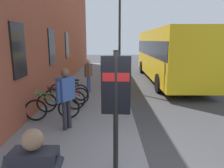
% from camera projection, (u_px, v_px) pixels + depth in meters
% --- Properties ---
extents(ground, '(60.00, 60.00, 0.00)m').
position_uv_depth(ground, '(146.00, 95.00, 10.52)').
color(ground, '#38383A').
extents(sidewalk_pavement, '(24.00, 3.50, 0.12)m').
position_uv_depth(sidewalk_pavement, '(94.00, 85.00, 12.44)').
color(sidewalk_pavement, slate).
rests_on(sidewalk_pavement, ground).
extents(station_facade, '(22.00, 0.65, 8.85)m').
position_uv_depth(station_facade, '(60.00, 11.00, 12.50)').
color(station_facade, brown).
rests_on(station_facade, ground).
extents(bicycle_mid_rack, '(0.52, 1.75, 0.97)m').
position_uv_depth(bicycle_mid_rack, '(53.00, 108.00, 6.82)').
color(bicycle_mid_rack, black).
rests_on(bicycle_mid_rack, sidewalk_pavement).
extents(bicycle_end_of_row, '(0.66, 1.71, 0.97)m').
position_uv_depth(bicycle_end_of_row, '(62.00, 101.00, 7.67)').
color(bicycle_end_of_row, black).
rests_on(bicycle_end_of_row, sidewalk_pavement).
extents(bicycle_leaning_wall, '(0.50, 1.75, 0.97)m').
position_uv_depth(bicycle_leaning_wall, '(67.00, 96.00, 8.33)').
color(bicycle_leaning_wall, black).
rests_on(bicycle_leaning_wall, sidewalk_pavement).
extents(bicycle_far_end, '(0.49, 1.76, 0.97)m').
position_uv_depth(bicycle_far_end, '(69.00, 91.00, 9.09)').
color(bicycle_far_end, black).
rests_on(bicycle_far_end, sidewalk_pavement).
extents(transit_info_sign, '(0.12, 0.55, 2.40)m').
position_uv_depth(transit_info_sign, '(116.00, 93.00, 3.89)').
color(transit_info_sign, black).
rests_on(transit_info_sign, sidewalk_pavement).
extents(city_bus, '(10.55, 2.80, 3.35)m').
position_uv_depth(city_bus, '(167.00, 52.00, 13.86)').
color(city_bus, yellow).
rests_on(city_bus, ground).
extents(pedestrian_crossing_street, '(0.52, 0.52, 1.71)m').
position_uv_depth(pedestrian_crossing_street, '(105.00, 68.00, 11.69)').
color(pedestrian_crossing_street, '#334C8C').
rests_on(pedestrian_crossing_street, sidewalk_pavement).
extents(pedestrian_by_facade, '(0.60, 0.49, 1.80)m').
position_uv_depth(pedestrian_by_facade, '(66.00, 93.00, 5.96)').
color(pedestrian_by_facade, '#26262D').
rests_on(pedestrian_by_facade, sidewalk_pavement).
extents(pedestrian_near_bus, '(0.62, 0.35, 1.68)m').
position_uv_depth(pedestrian_near_bus, '(88.00, 72.00, 10.30)').
color(pedestrian_near_bus, '#334C8C').
rests_on(pedestrian_near_bus, sidewalk_pavement).
extents(street_lamp, '(0.28, 0.28, 5.51)m').
position_uv_depth(street_lamp, '(120.00, 27.00, 10.82)').
color(street_lamp, '#333338').
rests_on(street_lamp, sidewalk_pavement).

